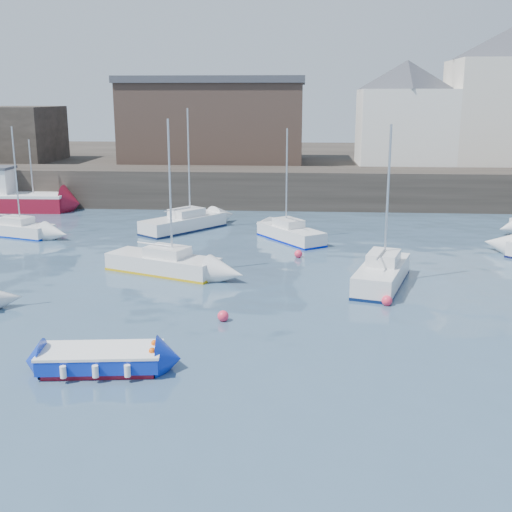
# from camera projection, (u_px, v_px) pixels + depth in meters

# --- Properties ---
(water) EXTENTS (220.00, 220.00, 0.00)m
(water) POSITION_uv_depth(u_px,v_px,m) (226.00, 406.00, 18.52)
(water) COLOR #2D4760
(water) RESTS_ON ground
(quay_wall) EXTENTS (90.00, 5.00, 3.00)m
(quay_wall) POSITION_uv_depth(u_px,v_px,m) (276.00, 188.00, 52.03)
(quay_wall) COLOR #28231E
(quay_wall) RESTS_ON ground
(land_strip) EXTENTS (90.00, 32.00, 2.80)m
(land_strip) POSITION_uv_depth(u_px,v_px,m) (283.00, 166.00, 69.47)
(land_strip) COLOR #28231E
(land_strip) RESTS_ON ground
(bldg_east_a) EXTENTS (13.36, 13.36, 11.80)m
(bldg_east_a) POSITION_uv_depth(u_px,v_px,m) (510.00, 95.00, 55.64)
(bldg_east_a) COLOR beige
(bldg_east_a) RESTS_ON land_strip
(bldg_east_d) EXTENTS (11.14, 11.14, 8.95)m
(bldg_east_d) POSITION_uv_depth(u_px,v_px,m) (405.00, 112.00, 56.13)
(bldg_east_d) COLOR white
(bldg_east_d) RESTS_ON land_strip
(warehouse) EXTENTS (16.40, 10.40, 7.60)m
(warehouse) POSITION_uv_depth(u_px,v_px,m) (215.00, 120.00, 58.94)
(warehouse) COLOR #3D2D26
(warehouse) RESTS_ON land_strip
(blue_dinghy) EXTENTS (4.10, 2.27, 0.75)m
(blue_dinghy) POSITION_uv_depth(u_px,v_px,m) (101.00, 359.00, 20.84)
(blue_dinghy) COLOR maroon
(blue_dinghy) RESTS_ON ground
(fishing_boat) EXTENTS (8.36, 3.28, 5.50)m
(fishing_boat) POSITION_uv_depth(u_px,v_px,m) (11.00, 197.00, 50.17)
(fishing_boat) COLOR maroon
(fishing_boat) RESTS_ON ground
(sailboat_b) EXTENTS (6.23, 4.09, 7.67)m
(sailboat_b) POSITION_uv_depth(u_px,v_px,m) (163.00, 263.00, 32.46)
(sailboat_b) COLOR silver
(sailboat_b) RESTS_ON ground
(sailboat_c) EXTENTS (3.39, 5.96, 7.48)m
(sailboat_c) POSITION_uv_depth(u_px,v_px,m) (382.00, 274.00, 30.25)
(sailboat_c) COLOR silver
(sailboat_c) RESTS_ON ground
(sailboat_e) EXTENTS (5.64, 3.38, 6.91)m
(sailboat_e) POSITION_uv_depth(u_px,v_px,m) (15.00, 229.00, 41.14)
(sailboat_e) COLOR silver
(sailboat_e) RESTS_ON ground
(sailboat_f) EXTENTS (4.45, 5.25, 6.84)m
(sailboat_f) POSITION_uv_depth(u_px,v_px,m) (290.00, 233.00, 39.69)
(sailboat_f) COLOR silver
(sailboat_f) RESTS_ON ground
(sailboat_h) EXTENTS (5.38, 6.10, 7.97)m
(sailboat_h) POSITION_uv_depth(u_px,v_px,m) (184.00, 223.00, 42.76)
(sailboat_h) COLOR silver
(sailboat_h) RESTS_ON ground
(buoy_near) EXTENTS (0.45, 0.45, 0.45)m
(buoy_near) POSITION_uv_depth(u_px,v_px,m) (223.00, 321.00, 25.58)
(buoy_near) COLOR #FF3151
(buoy_near) RESTS_ON ground
(buoy_mid) EXTENTS (0.46, 0.46, 0.46)m
(buoy_mid) POSITION_uv_depth(u_px,v_px,m) (387.00, 305.00, 27.49)
(buoy_mid) COLOR #FF3151
(buoy_mid) RESTS_ON ground
(buoy_far) EXTENTS (0.45, 0.45, 0.45)m
(buoy_far) POSITION_uv_depth(u_px,v_px,m) (298.00, 257.00, 35.64)
(buoy_far) COLOR #FF3151
(buoy_far) RESTS_ON ground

